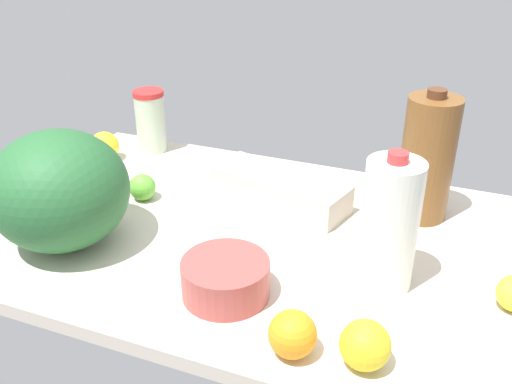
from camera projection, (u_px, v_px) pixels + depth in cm
name	position (u px, v px, depth cm)	size (l,w,h in cm)	color
countertop	(256.00, 240.00, 121.55)	(120.00, 76.00, 3.00)	beige
chocolate_milk_jug	(427.00, 159.00, 121.54)	(11.26, 11.26, 29.13)	brown
mixing_bowl	(226.00, 278.00, 101.13)	(15.85, 15.85, 6.92)	#A54742
tumbler_cup	(151.00, 121.00, 156.00)	(8.26, 8.26, 17.20)	beige
watermelon	(59.00, 190.00, 112.63)	(27.57, 27.57, 23.92)	#265F30
egg_carton	(278.00, 189.00, 131.79)	(32.46, 11.31, 6.71)	beige
milk_jug	(389.00, 225.00, 99.96)	(10.11, 10.11, 26.37)	white
lemon_far_back	(104.00, 146.00, 152.41)	(7.82, 7.82, 7.82)	yellow
lemon_loose	(365.00, 345.00, 85.59)	(7.88, 7.88, 7.88)	yellow
lime_near_front	(142.00, 187.00, 132.99)	(6.26, 6.26, 6.26)	#5FB437
orange_beside_bowl	(292.00, 334.00, 87.80)	(7.71, 7.71, 7.71)	orange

